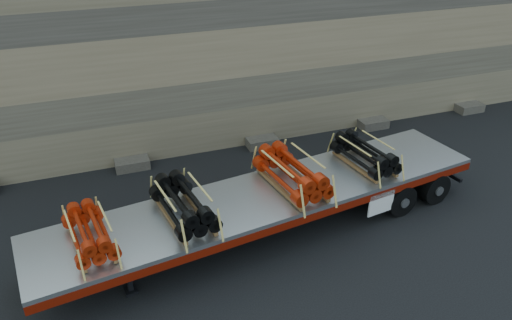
% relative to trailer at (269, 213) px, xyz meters
% --- Properties ---
extents(ground, '(120.00, 120.00, 0.00)m').
position_rel_trailer_xyz_m(ground, '(-0.24, 0.51, -0.66)').
color(ground, black).
rests_on(ground, ground).
extents(rock_wall, '(44.00, 3.00, 7.00)m').
position_rel_trailer_xyz_m(rock_wall, '(-0.24, 7.01, 2.84)').
color(rock_wall, '#7A6B54').
rests_on(rock_wall, ground).
extents(trailer, '(13.49, 4.35, 1.33)m').
position_rel_trailer_xyz_m(trailer, '(0.00, 0.00, 0.00)').
color(trailer, '#B6B9BF').
rests_on(trailer, ground).
extents(bundle_front, '(1.26, 2.10, 0.70)m').
position_rel_trailer_xyz_m(bundle_front, '(-4.88, -0.68, 1.02)').
color(bundle_front, '#A22108').
rests_on(bundle_front, trailer).
extents(bundle_midfront, '(1.44, 2.42, 0.81)m').
position_rel_trailer_xyz_m(bundle_midfront, '(-2.52, -0.35, 1.07)').
color(bundle_midfront, black).
rests_on(bundle_midfront, trailer).
extents(bundle_midrear, '(1.56, 2.62, 0.88)m').
position_rel_trailer_xyz_m(bundle_midrear, '(0.72, 0.10, 1.10)').
color(bundle_midrear, '#A22108').
rests_on(bundle_midrear, trailer).
extents(bundle_rear, '(1.36, 2.29, 0.77)m').
position_rel_trailer_xyz_m(bundle_rear, '(3.32, 0.46, 1.05)').
color(bundle_rear, black).
rests_on(bundle_rear, trailer).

